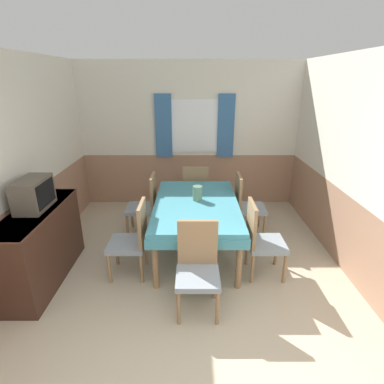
{
  "coord_description": "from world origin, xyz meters",
  "views": [
    {
      "loc": [
        0.05,
        -1.21,
        2.3
      ],
      "look_at": [
        0.05,
        2.48,
        0.89
      ],
      "focal_mm": 28.0,
      "sensor_mm": 36.0,
      "label": 1
    }
  ],
  "objects_px": {
    "dining_table": "(196,209)",
    "chair_head_window": "(195,190)",
    "chair_left_near": "(133,238)",
    "chair_right_far": "(246,204)",
    "chair_left_far": "(145,204)",
    "vase": "(197,193)",
    "tv": "(33,194)",
    "chair_head_near": "(197,266)",
    "chair_right_near": "(260,238)",
    "sideboard": "(41,245)"
  },
  "relations": [
    {
      "from": "dining_table",
      "to": "chair_head_window",
      "type": "height_order",
      "value": "chair_head_window"
    },
    {
      "from": "chair_left_near",
      "to": "chair_right_far",
      "type": "relative_size",
      "value": 1.0
    },
    {
      "from": "chair_head_window",
      "to": "chair_right_far",
      "type": "bearing_deg",
      "value": -36.56
    },
    {
      "from": "chair_left_far",
      "to": "vase",
      "type": "height_order",
      "value": "chair_left_far"
    },
    {
      "from": "tv",
      "to": "chair_left_near",
      "type": "bearing_deg",
      "value": 2.59
    },
    {
      "from": "chair_right_far",
      "to": "tv",
      "type": "bearing_deg",
      "value": -66.99
    },
    {
      "from": "tv",
      "to": "chair_head_near",
      "type": "bearing_deg",
      "value": -15.93
    },
    {
      "from": "chair_head_window",
      "to": "vase",
      "type": "xyz_separation_m",
      "value": [
        0.02,
        -1.01,
        0.34
      ]
    },
    {
      "from": "chair_right_near",
      "to": "vase",
      "type": "height_order",
      "value": "chair_right_near"
    },
    {
      "from": "chair_left_near",
      "to": "chair_right_far",
      "type": "height_order",
      "value": "same"
    },
    {
      "from": "chair_right_far",
      "to": "vase",
      "type": "height_order",
      "value": "chair_right_far"
    },
    {
      "from": "sideboard",
      "to": "vase",
      "type": "height_order",
      "value": "vase"
    },
    {
      "from": "chair_head_near",
      "to": "chair_left_far",
      "type": "height_order",
      "value": "same"
    },
    {
      "from": "chair_left_near",
      "to": "chair_right_far",
      "type": "xyz_separation_m",
      "value": [
        1.54,
        1.06,
        0.0
      ]
    },
    {
      "from": "dining_table",
      "to": "tv",
      "type": "height_order",
      "value": "tv"
    },
    {
      "from": "chair_head_near",
      "to": "tv",
      "type": "relative_size",
      "value": 1.97
    },
    {
      "from": "chair_left_far",
      "to": "chair_left_near",
      "type": "bearing_deg",
      "value": -180.0
    },
    {
      "from": "chair_right_near",
      "to": "sideboard",
      "type": "distance_m",
      "value": 2.61
    },
    {
      "from": "chair_left_near",
      "to": "chair_head_window",
      "type": "relative_size",
      "value": 1.0
    },
    {
      "from": "chair_left_near",
      "to": "tv",
      "type": "relative_size",
      "value": 1.97
    },
    {
      "from": "tv",
      "to": "vase",
      "type": "bearing_deg",
      "value": 19.76
    },
    {
      "from": "chair_head_window",
      "to": "sideboard",
      "type": "xyz_separation_m",
      "value": [
        -1.83,
        -1.73,
        -0.04
      ]
    },
    {
      "from": "chair_head_window",
      "to": "chair_right_far",
      "type": "xyz_separation_m",
      "value": [
        0.77,
        -0.57,
        0.0
      ]
    },
    {
      "from": "vase",
      "to": "tv",
      "type": "bearing_deg",
      "value": -160.24
    },
    {
      "from": "tv",
      "to": "vase",
      "type": "height_order",
      "value": "tv"
    },
    {
      "from": "chair_head_window",
      "to": "chair_left_far",
      "type": "distance_m",
      "value": 0.96
    },
    {
      "from": "chair_head_near",
      "to": "chair_right_near",
      "type": "bearing_deg",
      "value": -143.44
    },
    {
      "from": "chair_right_near",
      "to": "vase",
      "type": "bearing_deg",
      "value": -129.25
    },
    {
      "from": "chair_left_near",
      "to": "chair_head_window",
      "type": "distance_m",
      "value": 1.8
    },
    {
      "from": "chair_left_far",
      "to": "tv",
      "type": "relative_size",
      "value": 1.97
    },
    {
      "from": "chair_left_near",
      "to": "sideboard",
      "type": "bearing_deg",
      "value": 95.61
    },
    {
      "from": "sideboard",
      "to": "tv",
      "type": "height_order",
      "value": "tv"
    },
    {
      "from": "chair_right_near",
      "to": "tv",
      "type": "distance_m",
      "value": 2.67
    },
    {
      "from": "chair_right_near",
      "to": "chair_head_near",
      "type": "distance_m",
      "value": 0.96
    },
    {
      "from": "chair_right_near",
      "to": "vase",
      "type": "relative_size",
      "value": 4.76
    },
    {
      "from": "chair_left_far",
      "to": "chair_head_window",
      "type": "bearing_deg",
      "value": -53.44
    },
    {
      "from": "chair_left_near",
      "to": "chair_right_near",
      "type": "height_order",
      "value": "same"
    },
    {
      "from": "dining_table",
      "to": "vase",
      "type": "relative_size",
      "value": 9.02
    },
    {
      "from": "chair_left_near",
      "to": "chair_left_far",
      "type": "xyz_separation_m",
      "value": [
        0.0,
        1.06,
        0.0
      ]
    },
    {
      "from": "chair_right_near",
      "to": "chair_head_window",
      "type": "xyz_separation_m",
      "value": [
        -0.77,
        1.63,
        0.0
      ]
    },
    {
      "from": "chair_left_near",
      "to": "chair_left_far",
      "type": "height_order",
      "value": "same"
    },
    {
      "from": "chair_left_near",
      "to": "vase",
      "type": "distance_m",
      "value": 1.06
    },
    {
      "from": "chair_head_near",
      "to": "vase",
      "type": "bearing_deg",
      "value": -90.78
    },
    {
      "from": "chair_head_window",
      "to": "vase",
      "type": "distance_m",
      "value": 1.07
    },
    {
      "from": "chair_right_far",
      "to": "sideboard",
      "type": "bearing_deg",
      "value": -65.96
    },
    {
      "from": "chair_left_near",
      "to": "chair_right_far",
      "type": "distance_m",
      "value": 1.87
    },
    {
      "from": "chair_head_near",
      "to": "chair_head_window",
      "type": "relative_size",
      "value": 1.0
    },
    {
      "from": "chair_left_near",
      "to": "tv",
      "type": "height_order",
      "value": "tv"
    },
    {
      "from": "chair_left_near",
      "to": "chair_right_far",
      "type": "bearing_deg",
      "value": -55.53
    },
    {
      "from": "chair_right_near",
      "to": "chair_right_far",
      "type": "xyz_separation_m",
      "value": [
        0.0,
        1.06,
        0.0
      ]
    }
  ]
}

